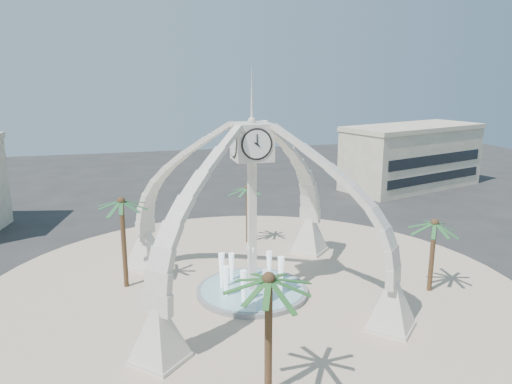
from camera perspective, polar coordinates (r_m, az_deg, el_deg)
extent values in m
plane|color=#282828|center=(36.74, -0.44, -11.56)|extent=(140.00, 140.00, 0.00)
cylinder|color=#C5B092|center=(36.73, -0.44, -11.52)|extent=(40.00, 40.00, 0.06)
cube|color=silver|center=(34.95, -0.45, -4.27)|extent=(0.55, 0.55, 9.80)
cube|color=silver|center=(33.59, -0.47, 5.78)|extent=(2.50, 2.50, 2.50)
cone|color=silver|center=(33.31, -0.49, 11.33)|extent=(0.20, 0.20, 4.00)
cylinder|color=white|center=(32.35, 0.10, 5.48)|extent=(1.84, 0.04, 1.84)
pyramid|color=silver|center=(44.45, 6.14, -4.89)|extent=(3.80, 3.80, 3.20)
pyramid|color=silver|center=(41.73, -12.43, -6.38)|extent=(3.80, 3.80, 3.20)
pyramid|color=silver|center=(28.80, -11.01, -15.77)|extent=(3.80, 3.80, 3.20)
pyramid|color=silver|center=(32.62, 15.24, -12.35)|extent=(3.80, 3.80, 3.20)
cylinder|color=gray|center=(36.66, -0.44, -11.28)|extent=(8.00, 8.00, 0.40)
cylinder|color=#8CC5D1|center=(36.56, -0.44, -10.97)|extent=(7.40, 7.40, 0.04)
cone|color=white|center=(35.93, -0.45, -8.64)|extent=(0.60, 0.60, 3.20)
cube|color=beige|center=(72.30, 17.35, 3.68)|extent=(21.49, 13.79, 8.00)
cube|color=beige|center=(71.74, 17.59, 7.06)|extent=(21.87, 14.17, 0.60)
cylinder|color=brown|center=(38.31, 19.46, -6.99)|extent=(0.35, 0.35, 5.32)
cylinder|color=brown|center=(37.83, -14.86, -5.78)|extent=(0.36, 0.36, 6.73)
cylinder|color=brown|center=(46.19, -0.99, -2.66)|extent=(0.31, 0.31, 5.42)
cylinder|color=brown|center=(25.02, 1.42, -16.26)|extent=(0.39, 0.39, 6.28)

